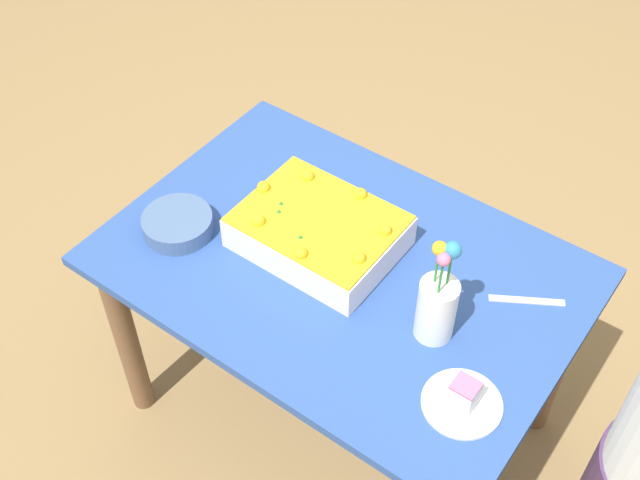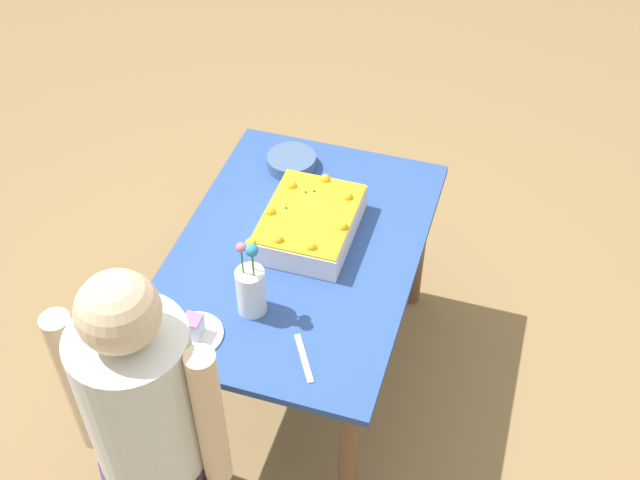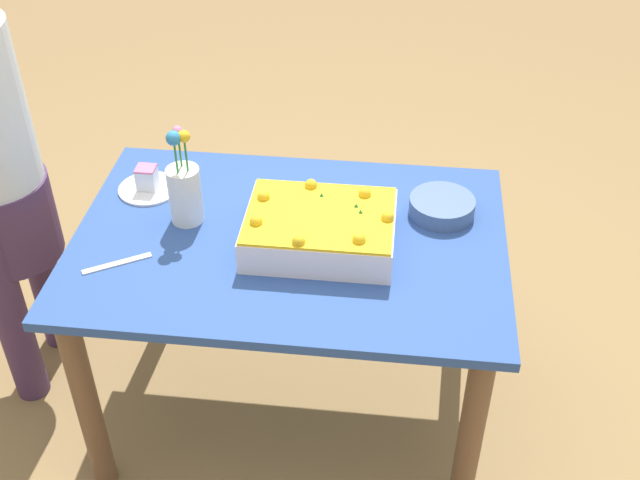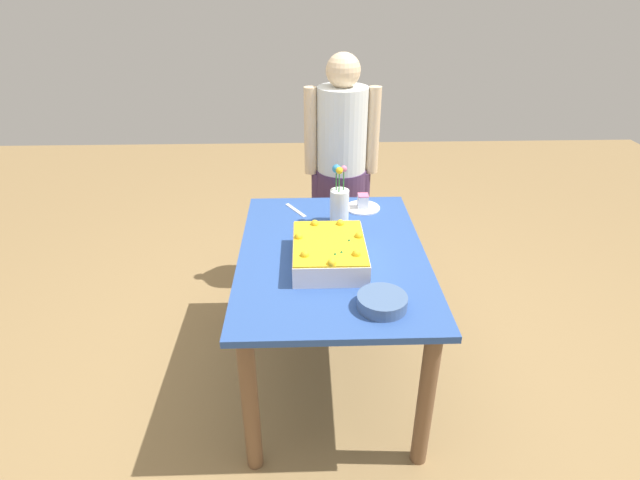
% 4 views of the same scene
% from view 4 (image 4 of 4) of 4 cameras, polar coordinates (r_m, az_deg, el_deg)
% --- Properties ---
extents(ground_plane, '(8.00, 8.00, 0.00)m').
position_cam_4_polar(ground_plane, '(2.76, 1.22, -14.82)').
color(ground_plane, '#95764A').
extents(dining_table, '(1.25, 0.86, 0.74)m').
position_cam_4_polar(dining_table, '(2.38, 1.37, -4.01)').
color(dining_table, '#2E5099').
rests_on(dining_table, ground_plane).
extents(sheet_cake, '(0.42, 0.32, 0.13)m').
position_cam_4_polar(sheet_cake, '(2.21, 1.05, -1.36)').
color(sheet_cake, white).
rests_on(sheet_cake, dining_table).
extents(serving_plate_with_slice, '(0.19, 0.19, 0.08)m').
position_cam_4_polar(serving_plate_with_slice, '(2.74, 4.91, 4.06)').
color(serving_plate_with_slice, white).
rests_on(serving_plate_with_slice, dining_table).
extents(cake_knife, '(0.18, 0.12, 0.00)m').
position_cam_4_polar(cake_knife, '(2.71, -2.80, 3.43)').
color(cake_knife, silver).
rests_on(cake_knife, dining_table).
extents(flower_vase, '(0.10, 0.10, 0.31)m').
position_cam_4_polar(flower_vase, '(2.54, 2.23, 4.24)').
color(flower_vase, white).
rests_on(flower_vase, dining_table).
extents(fruit_bowl, '(0.20, 0.20, 0.05)m').
position_cam_4_polar(fruit_bowl, '(1.95, 7.11, -7.01)').
color(fruit_bowl, '#4A6691').
rests_on(fruit_bowl, dining_table).
extents(person_standing, '(0.31, 0.45, 1.49)m').
position_cam_4_polar(person_standing, '(3.11, 2.45, 9.02)').
color(person_standing, '#483054').
rests_on(person_standing, ground_plane).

